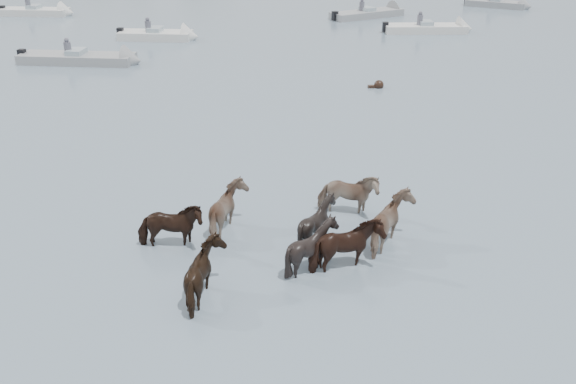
{
  "coord_description": "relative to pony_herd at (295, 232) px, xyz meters",
  "views": [
    {
      "loc": [
        0.29,
        -11.91,
        7.87
      ],
      "look_at": [
        1.54,
        1.95,
        1.1
      ],
      "focal_mm": 38.05,
      "sensor_mm": 36.0,
      "label": 1
    }
  ],
  "objects": [
    {
      "name": "motorboat_a",
      "position": [
        -5.25,
        25.13,
        -0.28
      ],
      "size": [
        5.08,
        2.41,
        1.92
      ],
      "rotation": [
        0.0,
        0.0,
        -0.17
      ],
      "color": "silver",
      "rests_on": "ground"
    },
    {
      "name": "pony_herd",
      "position": [
        0.0,
        0.0,
        0.0
      ],
      "size": [
        7.03,
        4.95,
        1.5
      ],
      "color": "black",
      "rests_on": "ground"
    },
    {
      "name": "motorboat_d",
      "position": [
        11.77,
        25.8,
        -0.29
      ],
      "size": [
        5.82,
        1.99,
        1.92
      ],
      "rotation": [
        0.0,
        0.0,
        -0.07
      ],
      "color": "silver",
      "rests_on": "ground"
    },
    {
      "name": "swimming_pony",
      "position": [
        5.2,
        13.79,
        -0.41
      ],
      "size": [
        0.72,
        0.44,
        0.44
      ],
      "color": "black",
      "rests_on": "ground"
    },
    {
      "name": "ground",
      "position": [
        -1.61,
        -0.9,
        -0.51
      ],
      "size": [
        400.0,
        400.0,
        0.0
      ],
      "primitive_type": "plane",
      "color": "slate",
      "rests_on": "ground"
    },
    {
      "name": "motorboat_e",
      "position": [
        20.02,
        34.63,
        -0.28
      ],
      "size": [
        5.03,
        4.01,
        1.92
      ],
      "rotation": [
        0.0,
        0.0,
        -0.57
      ],
      "color": "gray",
      "rests_on": "ground"
    },
    {
      "name": "motorboat_f",
      "position": [
        -14.9,
        34.42,
        -0.29
      ],
      "size": [
        5.59,
        2.45,
        1.92
      ],
      "rotation": [
        0.0,
        0.0,
        -0.16
      ],
      "color": "silver",
      "rests_on": "ground"
    },
    {
      "name": "motorboat_c",
      "position": [
        9.1,
        31.77,
        -0.29
      ],
      "size": [
        6.09,
        3.93,
        1.92
      ],
      "rotation": [
        0.0,
        0.0,
        0.43
      ],
      "color": "gray",
      "rests_on": "ground"
    },
    {
      "name": "motorboat_b",
      "position": [
        -8.62,
        19.51,
        -0.29
      ],
      "size": [
        6.64,
        2.77,
        1.92
      ],
      "rotation": [
        0.0,
        0.0,
        -0.19
      ],
      "color": "gray",
      "rests_on": "ground"
    }
  ]
}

